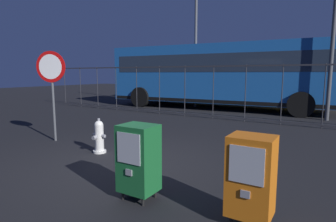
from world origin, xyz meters
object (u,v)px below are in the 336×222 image
newspaper_box_primary (251,176)px  bus_near (219,73)px  bus_far (241,73)px  street_light_near_right (196,15)px  fire_hydrant (99,137)px  newspaper_box_secondary (139,158)px  stop_sign (52,77)px

newspaper_box_primary → bus_near: bearing=113.2°
bus_far → street_light_near_right: size_ratio=1.36×
bus_near → street_light_near_right: bearing=174.8°
newspaper_box_primary → bus_far: bus_far is taller
bus_far → newspaper_box_primary: bearing=-80.8°
fire_hydrant → newspaper_box_secondary: newspaper_box_secondary is taller
newspaper_box_secondary → street_light_near_right: street_light_near_right is taller
fire_hydrant → street_light_near_right: 9.66m
fire_hydrant → bus_far: (-0.59, 12.04, 1.36)m
bus_far → newspaper_box_secondary: bearing=-86.8°
newspaper_box_primary → street_light_near_right: (-5.39, 9.69, 3.95)m
bus_near → bus_far: 3.55m
stop_sign → bus_far: bearing=84.5°
fire_hydrant → newspaper_box_secondary: size_ratio=0.73×
stop_sign → street_light_near_right: street_light_near_right is taller
street_light_near_right → bus_near: bearing=-1.2°
fire_hydrant → newspaper_box_primary: newspaper_box_primary is taller
newspaper_box_primary → street_light_near_right: 11.77m
newspaper_box_primary → stop_sign: bearing=165.7°
newspaper_box_primary → bus_far: 13.88m
newspaper_box_secondary → stop_sign: bearing=158.7°
fire_hydrant → stop_sign: size_ratio=0.33×
newspaper_box_primary → street_light_near_right: size_ratio=0.13×
newspaper_box_secondary → bus_far: bearing=101.3°
bus_far → street_light_near_right: street_light_near_right is taller
street_light_near_right → newspaper_box_primary: bearing=-60.9°
newspaper_box_primary → stop_sign: 5.51m
stop_sign → bus_near: size_ratio=0.21×
stop_sign → bus_far: 11.92m
newspaper_box_primary → stop_sign: stop_sign is taller
bus_near → fire_hydrant: bearing=-89.8°
newspaper_box_primary → bus_near: 10.57m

